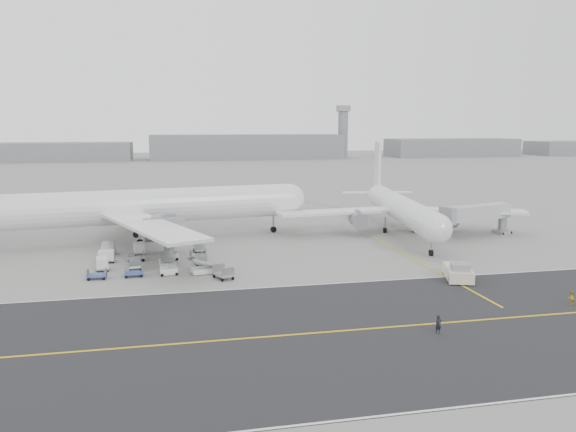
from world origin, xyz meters
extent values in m
plane|color=gray|center=(0.00, 0.00, 0.00)|extent=(700.00, 700.00, 0.00)
cube|color=#262628|center=(5.00, -18.00, 0.01)|extent=(220.00, 32.00, 0.02)
cube|color=gold|center=(5.00, -18.00, 0.03)|extent=(220.00, 0.30, 0.01)
cube|color=silver|center=(5.00, -2.20, 0.03)|extent=(220.00, 0.25, 0.01)
cube|color=silver|center=(5.00, -33.80, 0.03)|extent=(220.00, 0.25, 0.01)
cube|color=gold|center=(30.00, 5.00, 0.02)|extent=(0.30, 40.00, 0.01)
cylinder|color=gray|center=(100.00, 265.00, 14.00)|extent=(6.00, 6.00, 28.00)
cube|color=gray|center=(100.00, 265.00, 29.50)|extent=(7.00, 7.00, 3.50)
cylinder|color=silver|center=(-8.47, 29.48, 5.97)|extent=(51.15, 12.82, 5.83)
sphere|color=silver|center=(16.70, 33.00, 5.97)|extent=(5.71, 5.71, 5.71)
cube|color=silver|center=(-7.57, 14.11, 5.24)|extent=(16.19, 28.19, 0.45)
cube|color=silver|center=(-11.83, 44.50, 5.24)|extent=(9.10, 28.40, 0.45)
cylinder|color=gray|center=(-5.78, 19.21, 3.79)|extent=(6.64, 4.44, 3.61)
cylinder|color=gray|center=(-8.71, 40.09, 3.79)|extent=(6.64, 4.44, 3.61)
cylinder|color=black|center=(13.63, 32.57, 0.55)|extent=(1.16, 0.65, 1.10)
cylinder|color=black|center=(-9.83, 25.76, 0.55)|extent=(1.16, 0.65, 1.10)
cylinder|color=black|center=(-10.80, 32.68, 0.55)|extent=(1.16, 0.65, 1.10)
cylinder|color=gray|center=(13.63, 32.57, 2.08)|extent=(0.36, 0.36, 3.06)
cylinder|color=silver|center=(35.98, 26.16, 4.61)|extent=(10.26, 39.43, 4.49)
sphere|color=silver|center=(33.08, 6.78, 4.61)|extent=(4.40, 4.40, 4.40)
cone|color=silver|center=(39.03, 46.49, 4.94)|extent=(5.13, 8.16, 4.04)
cube|color=silver|center=(39.10, 46.96, 11.15)|extent=(1.13, 4.33, 9.56)
cube|color=silver|center=(35.24, 47.78, 5.05)|extent=(7.41, 3.19, 0.25)
cube|color=silver|center=(43.04, 46.61, 5.05)|extent=(7.41, 3.19, 0.25)
cube|color=silver|center=(24.42, 28.86, 4.04)|extent=(21.87, 6.81, 0.45)
cube|color=silver|center=(47.82, 25.35, 4.04)|extent=(21.70, 12.66, 0.45)
cylinder|color=gray|center=(27.80, 26.42, 2.92)|extent=(3.46, 5.14, 2.79)
cylinder|color=gray|center=(43.88, 24.01, 2.92)|extent=(3.46, 5.14, 2.79)
cylinder|color=black|center=(33.43, 9.14, 0.49)|extent=(0.64, 1.04, 0.97)
cylinder|color=black|center=(33.53, 27.98, 0.49)|extent=(0.64, 1.04, 0.97)
cylinder|color=black|center=(38.86, 27.18, 0.49)|extent=(0.64, 1.04, 0.97)
cylinder|color=gray|center=(33.43, 9.14, 1.67)|extent=(0.36, 0.36, 2.36)
cube|color=beige|center=(30.93, -3.55, 0.86)|extent=(4.97, 6.91, 1.41)
cube|color=gray|center=(30.46, -4.88, 1.92)|extent=(2.77, 2.65, 0.91)
cylinder|color=gray|center=(32.23, 0.06, 0.50)|extent=(1.04, 2.52, 0.16)
cylinder|color=black|center=(28.88, -5.38, 0.45)|extent=(0.69, 0.99, 0.91)
cylinder|color=black|center=(31.35, -6.27, 0.45)|extent=(0.69, 0.99, 0.91)
cylinder|color=black|center=(30.52, -0.82, 0.45)|extent=(0.69, 0.99, 0.91)
cylinder|color=black|center=(32.99, -1.71, 0.45)|extent=(0.69, 0.99, 0.91)
cylinder|color=gray|center=(54.01, 22.78, 1.92)|extent=(1.54, 1.54, 3.84)
cube|color=gray|center=(54.01, 22.78, 0.34)|extent=(3.12, 3.12, 0.67)
cube|color=#A9A9AD|center=(47.59, 20.79, 4.42)|extent=(14.56, 6.83, 2.50)
cube|color=gray|center=(40.98, 18.75, 4.42)|extent=(2.01, 3.28, 2.88)
cylinder|color=black|center=(54.71, 24.10, 0.29)|extent=(0.45, 0.64, 0.58)
imported|color=black|center=(19.64, -20.49, 0.90)|extent=(0.72, 0.53, 1.80)
imported|color=#BB9716|center=(37.91, -15.49, 0.77)|extent=(0.90, 0.80, 1.55)
camera|label=1|loc=(-4.74, -67.01, 19.48)|focal=35.00mm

